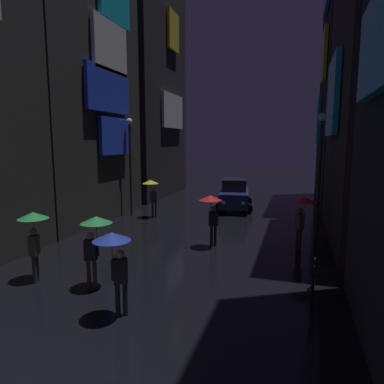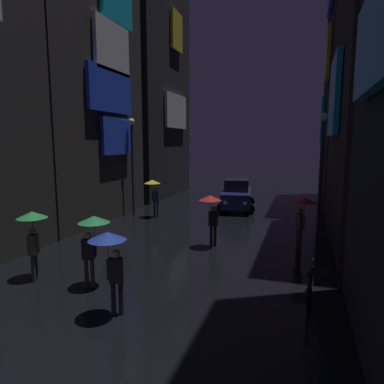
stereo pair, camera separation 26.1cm
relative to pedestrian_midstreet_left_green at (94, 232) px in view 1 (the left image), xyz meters
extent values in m
cube|color=#33302D|center=(-6.11, 7.59, 5.62)|extent=(4.00, 8.11, 14.58)
cube|color=#264CF9|center=(-3.96, 8.24, 2.83)|extent=(0.20, 2.79, 1.95)
cube|color=#264CF9|center=(-3.96, 7.80, 5.14)|extent=(0.20, 4.02, 2.20)
cube|color=white|center=(-3.96, 8.09, 7.34)|extent=(0.20, 3.16, 2.52)
cube|color=#232328|center=(-6.11, 16.73, 10.39)|extent=(4.00, 8.37, 24.11)
cube|color=white|center=(-3.96, 17.26, 4.87)|extent=(0.20, 4.11, 2.57)
cube|color=yellow|center=(-3.96, 17.50, 10.82)|extent=(0.20, 2.05, 2.80)
cube|color=#19D8F2|center=(6.74, 7.50, 4.38)|extent=(0.20, 3.39, 3.17)
cube|color=black|center=(8.89, 16.93, 7.50)|extent=(4.00, 8.77, 18.33)
cube|color=#19D8F2|center=(6.74, 18.26, 3.98)|extent=(0.20, 2.23, 3.18)
cube|color=yellow|center=(6.74, 14.98, 7.75)|extent=(0.20, 2.02, 3.08)
cylinder|color=#38332D|center=(-0.20, -0.08, -1.24)|extent=(0.12, 0.12, 0.85)
cylinder|color=#38332D|center=(-0.02, -0.04, -1.24)|extent=(0.12, 0.12, 0.85)
cube|color=black|center=(-0.11, -0.06, -0.52)|extent=(0.38, 0.30, 0.60)
sphere|color=tan|center=(-0.11, -0.06, -0.11)|extent=(0.22, 0.22, 0.22)
cylinder|color=black|center=(0.05, 0.03, -0.47)|extent=(0.09, 0.09, 0.50)
cylinder|color=slate|center=(0.05, 0.03, -0.13)|extent=(0.02, 0.02, 0.77)
cone|color=green|center=(0.05, 0.03, 0.35)|extent=(0.90, 0.90, 0.20)
cylinder|color=#2D2D38|center=(-1.95, -0.27, -1.24)|extent=(0.12, 0.12, 0.85)
cylinder|color=#2D2D38|center=(-2.01, -0.10, -1.24)|extent=(0.12, 0.12, 0.85)
cube|color=brown|center=(-1.98, -0.18, -0.52)|extent=(0.32, 0.39, 0.60)
sphere|color=#9E7051|center=(-1.98, -0.18, -0.11)|extent=(0.22, 0.22, 0.22)
cylinder|color=brown|center=(-2.09, -0.03, -0.47)|extent=(0.09, 0.09, 0.50)
cylinder|color=slate|center=(-2.09, -0.03, -0.13)|extent=(0.02, 0.02, 0.77)
cone|color=green|center=(-2.09, -0.03, 0.35)|extent=(0.90, 0.90, 0.20)
cylinder|color=#38332D|center=(-2.03, 9.16, -1.24)|extent=(0.12, 0.12, 0.85)
cylinder|color=#38332D|center=(-2.20, 9.11, -1.24)|extent=(0.12, 0.12, 0.85)
cube|color=#333859|center=(-2.12, 9.13, -0.52)|extent=(0.39, 0.32, 0.60)
sphere|color=#9E7051|center=(-2.12, 9.13, -0.11)|extent=(0.22, 0.22, 0.22)
cylinder|color=#333859|center=(-2.27, 9.03, -0.47)|extent=(0.09, 0.09, 0.50)
cylinder|color=slate|center=(-2.27, 9.03, -0.13)|extent=(0.02, 0.02, 0.77)
cone|color=yellow|center=(-2.27, 9.03, 0.35)|extent=(0.90, 0.90, 0.20)
cylinder|color=black|center=(1.58, -1.20, -1.24)|extent=(0.12, 0.12, 0.85)
cylinder|color=black|center=(1.42, -1.29, -1.24)|extent=(0.12, 0.12, 0.85)
cube|color=black|center=(1.50, -1.25, -0.52)|extent=(0.40, 0.36, 0.60)
sphere|color=tan|center=(1.50, -1.25, -0.11)|extent=(0.22, 0.22, 0.22)
cylinder|color=black|center=(1.37, -1.38, -0.47)|extent=(0.09, 0.09, 0.50)
cylinder|color=slate|center=(1.37, -1.38, -0.13)|extent=(0.02, 0.02, 0.77)
cone|color=#263FB2|center=(1.37, -1.38, 0.35)|extent=(0.90, 0.90, 0.20)
cylinder|color=black|center=(2.38, 4.94, -1.24)|extent=(0.12, 0.12, 0.85)
cylinder|color=black|center=(2.25, 4.82, -1.24)|extent=(0.12, 0.12, 0.85)
cube|color=black|center=(2.32, 4.88, -0.52)|extent=(0.40, 0.39, 0.60)
sphere|color=#9E7051|center=(2.32, 4.88, -0.11)|extent=(0.22, 0.22, 0.22)
cylinder|color=black|center=(2.22, 4.72, -0.47)|extent=(0.09, 0.09, 0.50)
cylinder|color=slate|center=(2.22, 4.72, -0.13)|extent=(0.02, 0.02, 0.77)
cone|color=red|center=(2.22, 4.72, 0.35)|extent=(0.90, 0.90, 0.20)
cylinder|color=#38332D|center=(5.58, 5.50, -1.24)|extent=(0.12, 0.12, 0.85)
cylinder|color=#38332D|center=(5.68, 5.35, -1.24)|extent=(0.12, 0.12, 0.85)
cube|color=brown|center=(5.63, 5.43, -0.52)|extent=(0.37, 0.40, 0.60)
sphere|color=#9E7051|center=(5.63, 5.43, -0.11)|extent=(0.22, 0.22, 0.22)
cylinder|color=brown|center=(5.77, 5.30, -0.47)|extent=(0.09, 0.09, 0.50)
cylinder|color=slate|center=(5.77, 5.30, -0.13)|extent=(0.02, 0.02, 0.77)
cone|color=red|center=(5.77, 5.30, 0.35)|extent=(0.90, 0.90, 0.20)
torus|color=black|center=(6.04, 1.62, -1.31)|extent=(0.12, 0.72, 0.72)
torus|color=black|center=(5.95, 0.53, -1.31)|extent=(0.12, 0.72, 0.72)
cylinder|color=black|center=(5.99, 1.07, -1.13)|extent=(0.13, 1.00, 0.05)
cylinder|color=black|center=(5.95, 0.53, -0.96)|extent=(0.04, 0.04, 0.40)
cube|color=black|center=(5.95, 0.53, -0.74)|extent=(0.14, 0.25, 0.06)
cylinder|color=black|center=(6.04, 1.62, -0.76)|extent=(0.07, 0.45, 0.03)
cube|color=navy|center=(1.78, 12.69, -0.90)|extent=(2.28, 4.30, 0.90)
cube|color=black|center=(1.78, 12.69, -0.10)|extent=(1.70, 2.04, 0.70)
cylinder|color=black|center=(2.77, 11.49, -1.35)|extent=(0.67, 0.31, 0.64)
cylinder|color=black|center=(1.17, 11.26, -1.35)|extent=(0.67, 0.31, 0.64)
cylinder|color=black|center=(2.38, 14.13, -1.35)|extent=(0.67, 0.31, 0.64)
cylinder|color=black|center=(0.78, 13.90, -1.35)|extent=(0.67, 0.31, 0.64)
cube|color=white|center=(2.62, 10.73, -0.90)|extent=(0.21, 0.09, 0.14)
cube|color=white|center=(1.53, 10.57, -0.90)|extent=(0.21, 0.09, 0.14)
cylinder|color=#2D2D33|center=(-3.61, 9.30, 0.90)|extent=(0.14, 0.14, 5.15)
sphere|color=#F9EFCC|center=(-3.61, 9.30, 3.66)|extent=(0.36, 0.36, 0.36)
cylinder|color=#2D2D33|center=(6.39, 7.76, 0.87)|extent=(0.14, 0.14, 5.08)
sphere|color=#F9EFCC|center=(6.39, 7.76, 3.59)|extent=(0.36, 0.36, 0.36)
camera|label=1|loc=(5.44, -8.23, 2.55)|focal=32.00mm
camera|label=2|loc=(5.69, -8.15, 2.55)|focal=32.00mm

